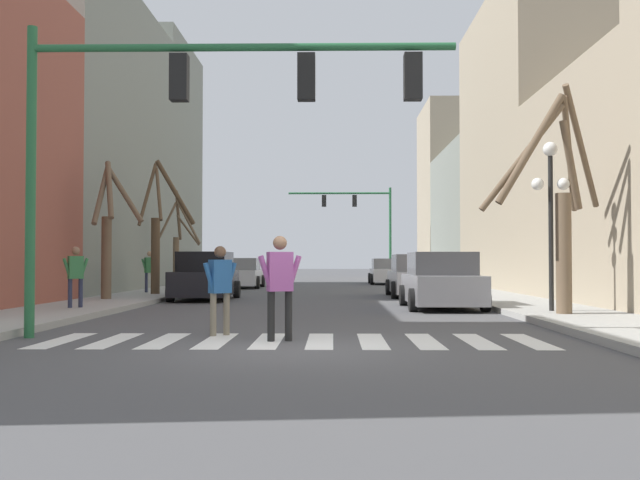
{
  "coord_description": "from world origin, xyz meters",
  "views": [
    {
      "loc": [
        0.67,
        -11.64,
        1.38
      ],
      "look_at": [
        0.08,
        23.01,
        2.36
      ],
      "focal_mm": 42.0,
      "sensor_mm": 36.0,
      "label": 1
    }
  ],
  "objects_px": {
    "street_tree_left_near": "(178,245)",
    "pedestrian_near_right_corner": "(280,279)",
    "traffic_signal_far": "(361,213)",
    "car_parked_left_far": "(205,278)",
    "street_lamp_right_corner": "(551,191)",
    "car_parked_right_mid": "(442,282)",
    "pedestrian_waiting_at_curb": "(150,268)",
    "street_tree_right_mid": "(559,202)",
    "pedestrian_on_right_sidewalk": "(76,272)",
    "pedestrian_on_left_sidewalk": "(220,283)",
    "street_tree_right_near": "(108,232)",
    "street_tree_left_far": "(159,234)",
    "traffic_signal_near": "(196,103)",
    "car_parked_left_near": "(416,277)",
    "car_at_intersection": "(387,272)",
    "car_parked_left_mid": "(243,274)"
  },
  "relations": [
    {
      "from": "car_parked_left_mid",
      "to": "pedestrian_waiting_at_curb",
      "type": "distance_m",
      "value": 9.35
    },
    {
      "from": "traffic_signal_far",
      "to": "street_tree_left_near",
      "type": "relative_size",
      "value": 1.68
    },
    {
      "from": "street_tree_right_near",
      "to": "street_tree_left_far",
      "type": "distance_m",
      "value": 4.05
    },
    {
      "from": "traffic_signal_far",
      "to": "car_parked_left_far",
      "type": "relative_size",
      "value": 1.65
    },
    {
      "from": "pedestrian_on_right_sidewalk",
      "to": "car_parked_left_near",
      "type": "bearing_deg",
      "value": -172.14
    },
    {
      "from": "car_parked_left_mid",
      "to": "traffic_signal_far",
      "type": "bearing_deg",
      "value": -23.56
    },
    {
      "from": "pedestrian_on_left_sidewalk",
      "to": "pedestrian_on_right_sidewalk",
      "type": "relative_size",
      "value": 1.03
    },
    {
      "from": "traffic_signal_far",
      "to": "pedestrian_on_left_sidewalk",
      "type": "relative_size",
      "value": 4.46
    },
    {
      "from": "car_parked_left_mid",
      "to": "pedestrian_near_right_corner",
      "type": "relative_size",
      "value": 2.44
    },
    {
      "from": "street_tree_left_near",
      "to": "pedestrian_near_right_corner",
      "type": "bearing_deg",
      "value": -73.54
    },
    {
      "from": "pedestrian_waiting_at_curb",
      "to": "car_parked_left_near",
      "type": "bearing_deg",
      "value": 141.91
    },
    {
      "from": "street_tree_left_near",
      "to": "pedestrian_on_right_sidewalk",
      "type": "bearing_deg",
      "value": -89.6
    },
    {
      "from": "street_lamp_right_corner",
      "to": "street_tree_right_mid",
      "type": "height_order",
      "value": "street_tree_right_mid"
    },
    {
      "from": "street_lamp_right_corner",
      "to": "car_parked_right_mid",
      "type": "height_order",
      "value": "street_lamp_right_corner"
    },
    {
      "from": "car_parked_left_mid",
      "to": "street_tree_left_far",
      "type": "height_order",
      "value": "street_tree_left_far"
    },
    {
      "from": "traffic_signal_near",
      "to": "street_tree_left_far",
      "type": "bearing_deg",
      "value": 105.58
    },
    {
      "from": "pedestrian_on_left_sidewalk",
      "to": "street_tree_left_far",
      "type": "distance_m",
      "value": 15.04
    },
    {
      "from": "street_lamp_right_corner",
      "to": "car_parked_right_mid",
      "type": "xyz_separation_m",
      "value": [
        -2.25,
        3.19,
        -2.36
      ]
    },
    {
      "from": "pedestrian_on_left_sidewalk",
      "to": "traffic_signal_far",
      "type": "bearing_deg",
      "value": -135.66
    },
    {
      "from": "car_at_intersection",
      "to": "street_tree_right_near",
      "type": "bearing_deg",
      "value": 153.16
    },
    {
      "from": "car_parked_left_mid",
      "to": "car_parked_left_far",
      "type": "bearing_deg",
      "value": -179.64
    },
    {
      "from": "pedestrian_on_right_sidewalk",
      "to": "street_tree_right_mid",
      "type": "xyz_separation_m",
      "value": [
        12.2,
        -1.88,
        1.67
      ]
    },
    {
      "from": "car_parked_left_far",
      "to": "car_parked_left_mid",
      "type": "xyz_separation_m",
      "value": [
        -0.07,
        11.88,
        -0.07
      ]
    },
    {
      "from": "car_parked_left_far",
      "to": "car_parked_left_near",
      "type": "bearing_deg",
      "value": -72.76
    },
    {
      "from": "car_parked_right_mid",
      "to": "traffic_signal_near",
      "type": "bearing_deg",
      "value": 146.3
    },
    {
      "from": "car_at_intersection",
      "to": "pedestrian_on_left_sidewalk",
      "type": "xyz_separation_m",
      "value": [
        -5.32,
        -31.08,
        0.26
      ]
    },
    {
      "from": "traffic_signal_far",
      "to": "car_parked_left_mid",
      "type": "distance_m",
      "value": 17.11
    },
    {
      "from": "car_parked_right_mid",
      "to": "pedestrian_waiting_at_curb",
      "type": "relative_size",
      "value": 2.83
    },
    {
      "from": "traffic_signal_near",
      "to": "traffic_signal_far",
      "type": "distance_m",
      "value": 40.51
    },
    {
      "from": "street_tree_right_near",
      "to": "pedestrian_near_right_corner",
      "type": "bearing_deg",
      "value": -60.43
    },
    {
      "from": "street_tree_left_near",
      "to": "street_tree_right_mid",
      "type": "height_order",
      "value": "street_tree_right_mid"
    },
    {
      "from": "car_parked_right_mid",
      "to": "pedestrian_on_right_sidewalk",
      "type": "bearing_deg",
      "value": 102.08
    },
    {
      "from": "traffic_signal_far",
      "to": "pedestrian_on_left_sidewalk",
      "type": "xyz_separation_m",
      "value": [
        -4.11,
        -39.79,
        -3.88
      ]
    },
    {
      "from": "car_parked_left_near",
      "to": "car_at_intersection",
      "type": "xyz_separation_m",
      "value": [
        0.02,
        15.98,
        -0.04
      ]
    },
    {
      "from": "street_lamp_right_corner",
      "to": "car_at_intersection",
      "type": "bearing_deg",
      "value": 94.78
    },
    {
      "from": "pedestrian_on_left_sidewalk",
      "to": "pedestrian_waiting_at_curb",
      "type": "xyz_separation_m",
      "value": [
        -5.15,
        15.61,
        0.13
      ]
    },
    {
      "from": "street_tree_right_near",
      "to": "traffic_signal_far",
      "type": "bearing_deg",
      "value": 72.48
    },
    {
      "from": "pedestrian_waiting_at_curb",
      "to": "pedestrian_on_right_sidewalk",
      "type": "xyz_separation_m",
      "value": [
        0.42,
        -9.76,
        -0.01
      ]
    },
    {
      "from": "pedestrian_on_right_sidewalk",
      "to": "street_tree_right_near",
      "type": "distance_m",
      "value": 4.63
    },
    {
      "from": "pedestrian_near_right_corner",
      "to": "car_parked_left_far",
      "type": "bearing_deg",
      "value": -94.06
    },
    {
      "from": "car_parked_right_mid",
      "to": "street_tree_left_far",
      "type": "relative_size",
      "value": 0.9
    },
    {
      "from": "car_parked_left_near",
      "to": "street_tree_left_near",
      "type": "bearing_deg",
      "value": 67.15
    },
    {
      "from": "street_tree_left_near",
      "to": "street_tree_left_far",
      "type": "distance_m",
      "value": 5.1
    },
    {
      "from": "pedestrian_near_right_corner",
      "to": "pedestrian_on_right_sidewalk",
      "type": "distance_m",
      "value": 9.01
    },
    {
      "from": "car_at_intersection",
      "to": "pedestrian_on_left_sidewalk",
      "type": "height_order",
      "value": "pedestrian_on_left_sidewalk"
    },
    {
      "from": "traffic_signal_far",
      "to": "car_parked_left_far",
      "type": "xyz_separation_m",
      "value": [
        -6.56,
        -27.1,
        -4.06
      ]
    },
    {
      "from": "car_parked_left_far",
      "to": "pedestrian_near_right_corner",
      "type": "height_order",
      "value": "pedestrian_near_right_corner"
    },
    {
      "from": "car_parked_left_near",
      "to": "car_parked_left_mid",
      "type": "height_order",
      "value": "car_parked_left_near"
    },
    {
      "from": "street_lamp_right_corner",
      "to": "pedestrian_waiting_at_curb",
      "type": "bearing_deg",
      "value": 139.52
    },
    {
      "from": "traffic_signal_near",
      "to": "street_tree_right_mid",
      "type": "relative_size",
      "value": 1.42
    }
  ]
}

